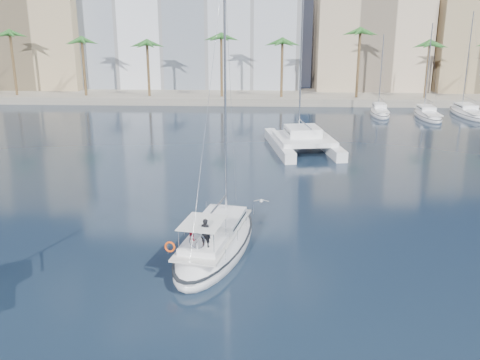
{
  "coord_description": "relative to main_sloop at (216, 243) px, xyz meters",
  "views": [
    {
      "loc": [
        2.79,
        -33.34,
        14.15
      ],
      "look_at": [
        1.15,
        1.5,
        3.45
      ],
      "focal_mm": 40.0,
      "sensor_mm": 36.0,
      "label": 1
    }
  ],
  "objects": [
    {
      "name": "palm_left",
      "position": [
        -33.83,
        59.55,
        9.74
      ],
      "size": [
        3.6,
        3.6,
        12.3
      ],
      "color": "brown",
      "rests_on": "ground"
    },
    {
      "name": "moored_yacht_c",
      "position": [
        33.17,
        49.55,
        -0.54
      ],
      "size": [
        3.98,
        12.33,
        15.54
      ],
      "primitive_type": null,
      "rotation": [
        0.0,
        0.0,
        0.03
      ],
      "color": "white",
      "rests_on": "ground"
    },
    {
      "name": "palm_centre",
      "position": [
        0.17,
        59.55,
        9.74
      ],
      "size": [
        3.6,
        3.6,
        12.3
      ],
      "color": "brown",
      "rests_on": "ground"
    },
    {
      "name": "main_sloop",
      "position": [
        0.0,
        0.0,
        0.0
      ],
      "size": [
        6.03,
        12.54,
        17.86
      ],
      "rotation": [
        0.0,
        0.0,
        -0.19
      ],
      "color": "white",
      "rests_on": "ground"
    },
    {
      "name": "moored_yacht_b",
      "position": [
        26.67,
        47.55,
        -0.54
      ],
      "size": [
        3.32,
        10.83,
        13.72
      ],
      "primitive_type": null,
      "rotation": [
        0.0,
        0.0,
        -0.02
      ],
      "color": "white",
      "rests_on": "ground"
    },
    {
      "name": "seagull",
      "position": [
        2.78,
        7.12,
        0.36
      ],
      "size": [
        1.19,
        0.51,
        0.22
      ],
      "color": "silver",
      "rests_on": "ground"
    },
    {
      "name": "ground",
      "position": [
        0.17,
        2.55,
        -0.54
      ],
      "size": [
        160.0,
        160.0,
        0.0
      ],
      "primitive_type": "plane",
      "color": "black",
      "rests_on": "ground"
    },
    {
      "name": "building_modern",
      "position": [
        -11.83,
        75.55,
        13.46
      ],
      "size": [
        42.0,
        16.0,
        28.0
      ],
      "primitive_type": "cube",
      "color": "white",
      "rests_on": "ground"
    },
    {
      "name": "moored_yacht_a",
      "position": [
        20.17,
        49.55,
        -0.54
      ],
      "size": [
        3.37,
        9.52,
        11.9
      ],
      "primitive_type": null,
      "rotation": [
        0.0,
        0.0,
        -0.07
      ],
      "color": "white",
      "rests_on": "ground"
    },
    {
      "name": "building_beige",
      "position": [
        22.17,
        72.55,
        9.46
      ],
      "size": [
        20.0,
        14.0,
        20.0
      ],
      "primitive_type": "cube",
      "color": "#CCB293",
      "rests_on": "ground"
    },
    {
      "name": "palm_right",
      "position": [
        34.17,
        59.55,
        9.74
      ],
      "size": [
        3.6,
        3.6,
        12.3
      ],
      "color": "brown",
      "rests_on": "ground"
    },
    {
      "name": "quay",
      "position": [
        0.17,
        63.55,
        0.06
      ],
      "size": [
        120.0,
        14.0,
        1.2
      ],
      "primitive_type": "cube",
      "color": "gray",
      "rests_on": "ground"
    },
    {
      "name": "catamaran",
      "position": [
        7.21,
        27.32,
        0.63
      ],
      "size": [
        8.42,
        13.77,
        18.71
      ],
      "rotation": [
        0.0,
        0.0,
        0.16
      ],
      "color": "white",
      "rests_on": "ground"
    },
    {
      "name": "building_tan_left",
      "position": [
        -41.83,
        71.55,
        10.46
      ],
      "size": [
        22.0,
        14.0,
        22.0
      ],
      "primitive_type": "cube",
      "color": "tan",
      "rests_on": "ground"
    }
  ]
}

